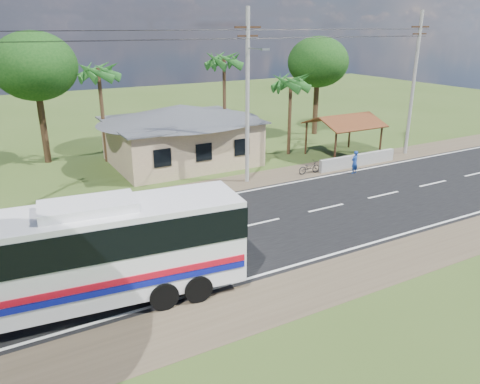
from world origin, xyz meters
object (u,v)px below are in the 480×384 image
object	(u,v)px
coach_bus	(61,253)
person	(355,162)
waiting_shed	(344,122)
motorcycle	(309,167)

from	to	relation	value
coach_bus	person	xyz separation A→B (m)	(20.80, 7.70, -1.52)
waiting_shed	motorcycle	size ratio (longest dim) A/B	2.98
coach_bus	motorcycle	size ratio (longest dim) A/B	7.73
coach_bus	person	world-z (taller)	coach_bus
coach_bus	person	size ratio (longest dim) A/B	8.14
waiting_shed	person	xyz separation A→B (m)	(-2.51, -4.19, -1.90)
motorcycle	person	bearing A→B (deg)	-116.82
waiting_shed	motorcycle	xyz separation A→B (m)	(-5.32, -2.67, -2.27)
coach_bus	motorcycle	world-z (taller)	coach_bus
waiting_shed	coach_bus	size ratio (longest dim) A/B	0.39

